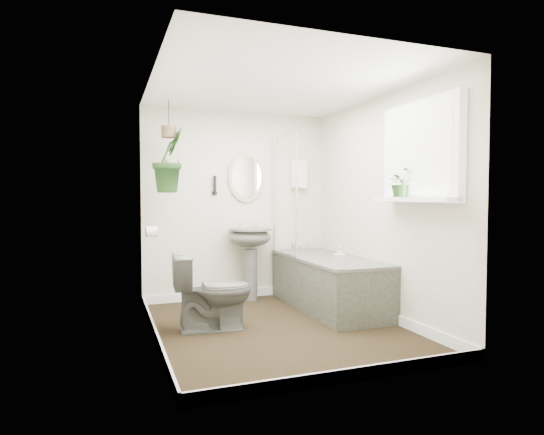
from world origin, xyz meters
name	(u,v)px	position (x,y,z in m)	size (l,w,h in m)	color
floor	(277,328)	(0.00, 0.00, -0.01)	(2.30, 2.80, 0.02)	black
ceiling	(278,84)	(0.00, 0.00, 2.31)	(2.30, 2.80, 0.02)	white
wall_back	(237,205)	(0.00, 1.41, 1.15)	(2.30, 0.02, 2.30)	silver
wall_front	(354,212)	(0.00, -1.41, 1.15)	(2.30, 0.02, 2.30)	silver
wall_left	(152,209)	(-1.16, 0.00, 1.15)	(0.02, 2.80, 2.30)	silver
wall_right	(382,207)	(1.16, 0.00, 1.15)	(0.02, 2.80, 2.30)	silver
skirting	(277,322)	(0.00, 0.00, 0.05)	(2.30, 2.80, 0.10)	white
bathtub	(328,283)	(0.80, 0.50, 0.29)	(0.72, 1.72, 0.58)	#50504A
bath_screen	(285,195)	(0.47, 0.99, 1.28)	(0.04, 0.72, 1.40)	silver
shower_box	(299,174)	(0.80, 1.34, 1.55)	(0.20, 0.10, 0.35)	white
oval_mirror	(246,177)	(0.11, 1.37, 1.50)	(0.46, 0.03, 0.62)	#BBB093
wall_sconce	(215,185)	(-0.29, 1.36, 1.40)	(0.04, 0.04, 0.22)	black
toilet_roll_holder	(151,232)	(-1.10, 0.70, 0.90)	(0.11, 0.11, 0.11)	white
window_recess	(421,152)	(1.09, -0.70, 1.65)	(0.08, 1.00, 0.90)	white
window_sill	(414,199)	(1.02, -0.70, 1.23)	(0.18, 1.00, 0.04)	white
window_blinds	(417,152)	(1.04, -0.70, 1.65)	(0.01, 0.86, 0.76)	white
toilet	(212,291)	(-0.60, 0.14, 0.37)	(0.41, 0.72, 0.74)	#50504A
pedestal_sink	(251,264)	(0.11, 1.20, 0.44)	(0.52, 0.44, 0.88)	#50504A
sill_plant	(401,183)	(0.99, -0.54, 1.38)	(0.23, 0.20, 0.26)	black
hanging_plant	(169,160)	(-0.89, 0.95, 1.65)	(0.39, 0.31, 0.71)	black
soap_bottle	(340,258)	(0.51, -0.29, 0.68)	(0.09, 0.10, 0.21)	#292627
hanging_pot	(169,132)	(-0.89, 0.95, 1.95)	(0.16, 0.16, 0.12)	brown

